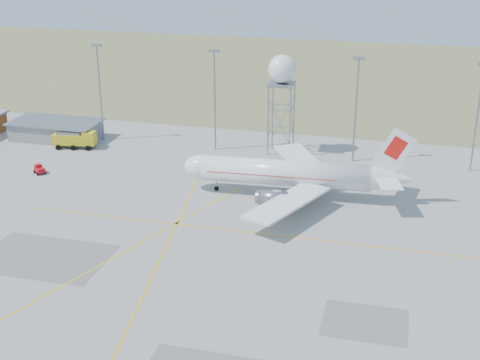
% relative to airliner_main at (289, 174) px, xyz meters
% --- Properties ---
extents(ground, '(400.00, 400.00, 0.00)m').
position_rel_airliner_main_xyz_m(ground, '(-9.21, -45.46, -4.06)').
color(ground, gray).
rests_on(ground, ground).
extents(grass_strip, '(400.00, 120.00, 0.03)m').
position_rel_airliner_main_xyz_m(grass_strip, '(-9.21, 94.54, -4.04)').
color(grass_strip, '#616E3C').
rests_on(grass_strip, ground).
extents(building_grey, '(19.00, 10.00, 3.90)m').
position_rel_airliner_main_xyz_m(building_grey, '(-54.21, 18.54, -2.09)').
color(building_grey, gray).
rests_on(building_grey, ground).
extents(mast_a, '(2.20, 0.50, 20.50)m').
position_rel_airliner_main_xyz_m(mast_a, '(-44.21, 20.54, 8.01)').
color(mast_a, gray).
rests_on(mast_a, ground).
extents(mast_b, '(2.20, 0.50, 20.50)m').
position_rel_airliner_main_xyz_m(mast_b, '(-19.21, 20.54, 8.01)').
color(mast_b, gray).
rests_on(mast_b, ground).
extents(mast_c, '(2.20, 0.50, 20.50)m').
position_rel_airliner_main_xyz_m(mast_c, '(8.79, 20.54, 8.01)').
color(mast_c, gray).
rests_on(mast_c, ground).
extents(mast_d, '(2.20, 0.50, 20.50)m').
position_rel_airliner_main_xyz_m(mast_d, '(30.79, 20.54, 8.01)').
color(mast_d, gray).
rests_on(mast_d, ground).
extents(airliner_main, '(38.95, 37.81, 13.25)m').
position_rel_airliner_main_xyz_m(airliner_main, '(0.00, 0.00, 0.00)').
color(airliner_main, white).
rests_on(airliner_main, ground).
extents(radar_tower, '(5.47, 5.47, 19.81)m').
position_rel_airliner_main_xyz_m(radar_tower, '(-5.88, 21.93, 7.06)').
color(radar_tower, gray).
rests_on(radar_tower, ground).
extents(fire_truck, '(9.11, 4.71, 3.49)m').
position_rel_airliner_main_xyz_m(fire_truck, '(-47.26, 14.07, -2.38)').
color(fire_truck, gold).
rests_on(fire_truck, ground).
extents(baggage_tug, '(2.61, 2.57, 1.67)m').
position_rel_airliner_main_xyz_m(baggage_tug, '(-46.99, -1.05, -3.43)').
color(baggage_tug, '#B60D14').
rests_on(baggage_tug, ground).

